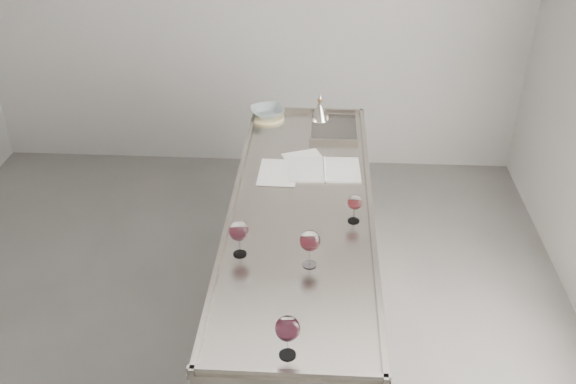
# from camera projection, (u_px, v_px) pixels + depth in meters

# --- Properties ---
(room_shell) EXTENTS (4.54, 5.04, 2.84)m
(room_shell) POSITION_uv_depth(u_px,v_px,m) (191.00, 154.00, 2.95)
(room_shell) COLOR #52504D
(room_shell) RESTS_ON ground
(counter) EXTENTS (0.77, 2.42, 0.97)m
(counter) POSITION_uv_depth(u_px,v_px,m) (300.00, 274.00, 3.67)
(counter) COLOR gray
(counter) RESTS_ON ground
(wine_glass_left) EXTENTS (0.09, 0.09, 0.19)m
(wine_glass_left) POSITION_uv_depth(u_px,v_px,m) (239.00, 232.00, 2.99)
(wine_glass_left) COLOR white
(wine_glass_left) RESTS_ON counter
(wine_glass_middle) EXTENTS (0.10, 0.10, 0.19)m
(wine_glass_middle) POSITION_uv_depth(u_px,v_px,m) (287.00, 329.00, 2.44)
(wine_glass_middle) COLOR white
(wine_glass_middle) RESTS_ON counter
(wine_glass_right) EXTENTS (0.10, 0.10, 0.19)m
(wine_glass_right) POSITION_uv_depth(u_px,v_px,m) (310.00, 242.00, 2.92)
(wine_glass_right) COLOR white
(wine_glass_right) RESTS_ON counter
(wine_glass_small) EXTENTS (0.08, 0.08, 0.16)m
(wine_glass_small) POSITION_uv_depth(u_px,v_px,m) (355.00, 203.00, 3.24)
(wine_glass_small) COLOR white
(wine_glass_small) RESTS_ON counter
(notebook) EXTENTS (0.42, 0.30, 0.02)m
(notebook) POSITION_uv_depth(u_px,v_px,m) (325.00, 169.00, 3.75)
(notebook) COLOR white
(notebook) RESTS_ON counter
(loose_paper_top) EXTENTS (0.33, 0.39, 0.00)m
(loose_paper_top) POSITION_uv_depth(u_px,v_px,m) (308.00, 163.00, 3.82)
(loose_paper_top) COLOR white
(loose_paper_top) RESTS_ON counter
(loose_paper_under) EXTENTS (0.23, 0.32, 0.00)m
(loose_paper_under) POSITION_uv_depth(u_px,v_px,m) (278.00, 172.00, 3.72)
(loose_paper_under) COLOR silver
(loose_paper_under) RESTS_ON counter
(trivet) EXTENTS (0.25, 0.25, 0.02)m
(trivet) POSITION_uv_depth(u_px,v_px,m) (267.00, 117.00, 4.35)
(trivet) COLOR #CAB883
(trivet) RESTS_ON counter
(ceramic_bowl) EXTENTS (0.28, 0.28, 0.05)m
(ceramic_bowl) POSITION_uv_depth(u_px,v_px,m) (267.00, 112.00, 4.33)
(ceramic_bowl) COLOR gray
(ceramic_bowl) RESTS_ON trivet
(wine_funnel) EXTENTS (0.13, 0.13, 0.19)m
(wine_funnel) POSITION_uv_depth(u_px,v_px,m) (320.00, 112.00, 4.31)
(wine_funnel) COLOR #AAA197
(wine_funnel) RESTS_ON counter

